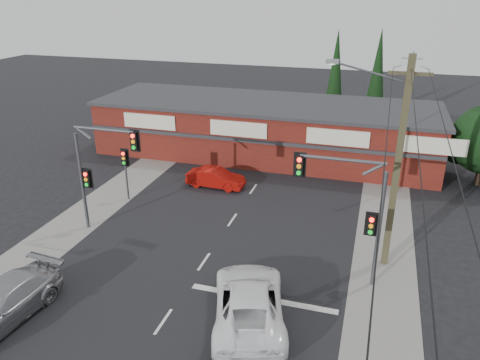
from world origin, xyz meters
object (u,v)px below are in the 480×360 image
(red_sedan, at_px, (216,178))
(utility_pole, at_px, (395,159))
(white_suv, at_px, (249,302))
(silver_suv, at_px, (1,304))
(shop_building, at_px, (265,128))

(red_sedan, relative_size, utility_pole, 0.39)
(white_suv, relative_size, red_sedan, 1.52)
(silver_suv, relative_size, red_sedan, 1.39)
(silver_suv, bearing_deg, white_suv, 22.59)
(white_suv, bearing_deg, silver_suv, 0.61)
(silver_suv, distance_m, utility_pole, 17.68)
(shop_building, xyz_separation_m, utility_pole, (9.36, -14.00, 3.26))
(shop_building, height_order, utility_pole, utility_pole)
(red_sedan, xyz_separation_m, utility_pole, (10.89, -6.47, 4.75))
(white_suv, xyz_separation_m, red_sedan, (-5.80, 12.39, -0.18))
(white_suv, bearing_deg, red_sedan, -81.42)
(white_suv, bearing_deg, utility_pole, -147.15)
(white_suv, relative_size, silver_suv, 1.10)
(utility_pole, bearing_deg, white_suv, -130.66)
(silver_suv, distance_m, shop_building, 23.48)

